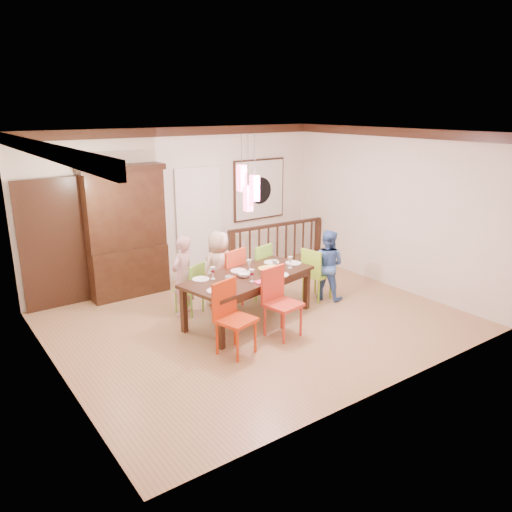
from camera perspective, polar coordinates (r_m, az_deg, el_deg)
floor at (r=7.97m, az=0.22°, el=-7.40°), size 6.00×6.00×0.00m
ceiling at (r=7.28m, az=0.24°, el=13.91°), size 6.00×6.00×0.00m
wall_back at (r=9.59m, az=-8.56°, el=5.68°), size 6.00×0.00×6.00m
wall_left at (r=6.30m, az=-22.54°, el=-1.27°), size 0.00×5.00×5.00m
wall_right at (r=9.52m, az=15.13°, el=5.21°), size 0.00×5.00×5.00m
crown_molding at (r=7.28m, az=0.24°, el=13.29°), size 6.00×5.00×0.16m
panel_door at (r=8.84m, az=-22.26°, el=0.99°), size 1.04×0.07×2.24m
white_doorway at (r=9.80m, az=-6.55°, el=3.61°), size 0.97×0.05×2.22m
painting at (r=10.45m, az=0.38°, el=7.61°), size 1.25×0.06×1.25m
pendant_cluster at (r=7.41m, az=-0.91°, el=7.79°), size 0.27×0.21×1.14m
dining_table at (r=7.76m, az=-0.86°, el=-2.77°), size 2.27×1.38×0.75m
chair_far_left at (r=8.15m, az=-7.68°, el=-3.26°), size 0.51×0.51×0.86m
chair_far_mid at (r=8.36m, az=-3.39°, el=-1.93°), size 0.56×0.56×1.02m
chair_far_right at (r=8.78m, az=-0.14°, el=-1.19°), size 0.53×0.53×0.97m
chair_near_left at (r=6.75m, az=-2.31°, el=-6.65°), size 0.56×0.56×1.01m
chair_near_mid at (r=7.25m, az=3.12°, el=-4.91°), size 0.53×0.53×1.02m
chair_end_right at (r=8.74m, az=7.05°, el=-1.60°), size 0.48×0.48×0.92m
china_hutch at (r=9.00m, az=-14.67°, el=2.70°), size 1.46×0.46×2.31m
balustrade at (r=10.34m, az=2.45°, el=1.26°), size 2.30×0.22×0.96m
person_far_left at (r=8.07m, az=-8.36°, el=-2.26°), size 0.56×0.48×1.31m
person_far_mid at (r=8.41m, az=-4.23°, el=-1.44°), size 0.67×0.47×1.29m
person_end_right at (r=8.75m, az=8.14°, el=-1.00°), size 0.70×0.75×1.24m
serving_bowl at (r=7.79m, az=1.67°, el=-1.72°), size 0.42×0.42×0.09m
small_bowl at (r=7.65m, az=-1.39°, el=-2.16°), size 0.27×0.27×0.07m
cup_left at (r=7.44m, az=-3.09°, el=-2.61°), size 0.15×0.15×0.09m
cup_right at (r=8.20m, az=2.16°, el=-0.76°), size 0.12×0.12×0.09m
plate_far_left at (r=7.58m, az=-6.33°, el=-2.64°), size 0.26×0.26×0.01m
plate_far_mid at (r=7.91m, az=-2.00°, el=-1.70°), size 0.26×0.26×0.01m
plate_far_right at (r=8.34m, az=1.79°, el=-0.72°), size 0.26×0.26×0.01m
plate_near_left at (r=7.10m, az=-4.62°, el=-3.96°), size 0.26×0.26×0.01m
plate_near_mid at (r=7.73m, az=2.79°, el=-2.16°), size 0.26×0.26×0.01m
plate_end_right at (r=8.32m, az=4.30°, el=-0.79°), size 0.26×0.26×0.01m
wine_glass_a at (r=7.56m, az=-4.95°, el=-1.94°), size 0.08×0.08×0.19m
wine_glass_b at (r=7.88m, az=-0.76°, el=-1.09°), size 0.08×0.08×0.19m
wine_glass_c at (r=7.42m, az=-0.48°, el=-2.25°), size 0.08×0.08×0.19m
wine_glass_d at (r=8.06m, az=3.92°, el=-0.73°), size 0.08×0.08×0.19m
napkin at (r=7.42m, az=0.53°, el=-2.97°), size 0.18×0.14×0.01m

